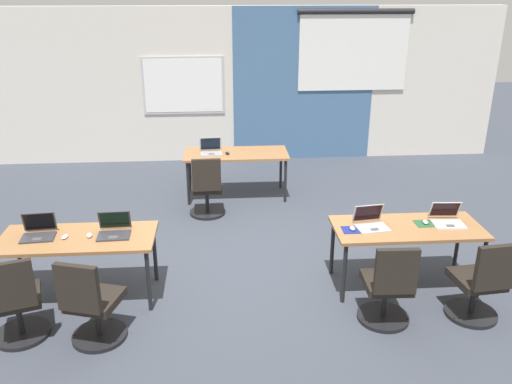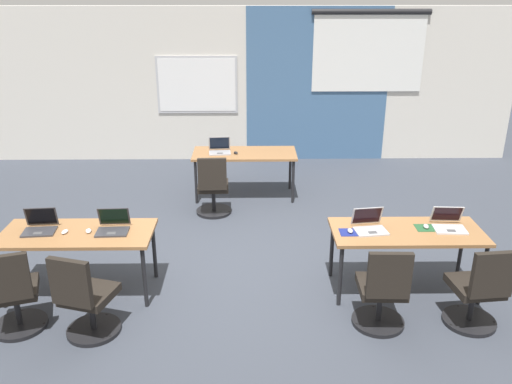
% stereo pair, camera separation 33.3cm
% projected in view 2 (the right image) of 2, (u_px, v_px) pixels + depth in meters
% --- Properties ---
extents(ground_plane, '(24.00, 24.00, 0.00)m').
position_uv_depth(ground_plane, '(244.00, 263.00, 6.41)').
color(ground_plane, '#383D47').
extents(back_wall_assembly, '(10.00, 0.27, 2.80)m').
position_uv_depth(back_wall_assembly, '(247.00, 85.00, 9.80)').
color(back_wall_assembly, silver).
rests_on(back_wall_assembly, ground).
extents(desk_near_left, '(1.60, 0.70, 0.72)m').
position_uv_depth(desk_near_left, '(77.00, 237.00, 5.59)').
color(desk_near_left, olive).
rests_on(desk_near_left, ground).
extents(desk_near_right, '(1.60, 0.70, 0.72)m').
position_uv_depth(desk_near_right, '(407.00, 235.00, 5.63)').
color(desk_near_right, olive).
rests_on(desk_near_right, ground).
extents(desk_far_center, '(1.60, 0.70, 0.72)m').
position_uv_depth(desk_far_center, '(245.00, 156.00, 8.22)').
color(desk_far_center, olive).
rests_on(desk_far_center, ground).
extents(laptop_near_left_end, '(0.35, 0.31, 0.23)m').
position_uv_depth(laptop_near_left_end, '(40.00, 226.00, 5.59)').
color(laptop_near_left_end, '#333338').
rests_on(laptop_near_left_end, desk_near_left).
extents(mouse_near_left_end, '(0.07, 0.11, 0.03)m').
position_uv_depth(mouse_near_left_end, '(65.00, 232.00, 5.54)').
color(mouse_near_left_end, silver).
rests_on(mouse_near_left_end, desk_near_left).
extents(chair_near_left_end, '(0.55, 0.60, 0.92)m').
position_uv_depth(chair_near_left_end, '(14.00, 298.00, 5.03)').
color(chair_near_left_end, black).
rests_on(chair_near_left_end, ground).
extents(laptop_near_right_inner, '(0.37, 0.34, 0.23)m').
position_uv_depth(laptop_near_right_inner, '(370.00, 226.00, 5.60)').
color(laptop_near_right_inner, '#B7B7BC').
rests_on(laptop_near_right_inner, desk_near_right).
extents(mousepad_near_right_inner, '(0.22, 0.19, 0.00)m').
position_uv_depth(mousepad_near_right_inner, '(350.00, 232.00, 5.56)').
color(mousepad_near_right_inner, navy).
rests_on(mousepad_near_right_inner, desk_near_right).
extents(mouse_near_right_inner, '(0.06, 0.10, 0.03)m').
position_uv_depth(mouse_near_right_inner, '(350.00, 231.00, 5.55)').
color(mouse_near_right_inner, '#B2B2B7').
rests_on(mouse_near_right_inner, mousepad_near_right_inner).
extents(chair_near_right_inner, '(0.52, 0.55, 0.92)m').
position_uv_depth(chair_near_right_inner, '(382.00, 294.00, 5.08)').
color(chair_near_right_inner, black).
rests_on(chair_near_right_inner, ground).
extents(laptop_far_left, '(0.35, 0.32, 0.23)m').
position_uv_depth(laptop_far_left, '(220.00, 149.00, 8.17)').
color(laptop_far_left, '#9E9EA3').
rests_on(laptop_far_left, desk_far_center).
extents(mouse_far_left, '(0.09, 0.11, 0.03)m').
position_uv_depth(mouse_far_left, '(236.00, 153.00, 8.12)').
color(mouse_far_left, black).
rests_on(mouse_far_left, desk_far_center).
extents(chair_far_left, '(0.52, 0.55, 0.92)m').
position_uv_depth(chair_far_left, '(213.00, 190.00, 7.63)').
color(chair_far_left, black).
rests_on(chair_far_left, ground).
extents(laptop_near_left_inner, '(0.34, 0.31, 0.23)m').
position_uv_depth(laptop_near_left_inner, '(113.00, 226.00, 5.59)').
color(laptop_near_left_inner, '#333338').
rests_on(laptop_near_left_inner, desk_near_left).
extents(mouse_near_left_inner, '(0.08, 0.11, 0.03)m').
position_uv_depth(mouse_near_left_inner, '(88.00, 231.00, 5.56)').
color(mouse_near_left_inner, silver).
rests_on(mouse_near_left_inner, desk_near_left).
extents(chair_near_left_inner, '(0.55, 0.60, 0.92)m').
position_uv_depth(chair_near_left_inner, '(86.00, 302.00, 4.96)').
color(chair_near_left_inner, black).
rests_on(chair_near_left_inner, ground).
extents(laptop_near_right_end, '(0.35, 0.34, 0.22)m').
position_uv_depth(laptop_near_right_end, '(449.00, 224.00, 5.65)').
color(laptop_near_right_end, silver).
rests_on(laptop_near_right_end, desk_near_right).
extents(mousepad_near_right_end, '(0.22, 0.19, 0.00)m').
position_uv_depth(mousepad_near_right_end, '(426.00, 228.00, 5.66)').
color(mousepad_near_right_end, '#23512D').
rests_on(mousepad_near_right_end, desk_near_right).
extents(mouse_near_right_end, '(0.07, 0.11, 0.03)m').
position_uv_depth(mouse_near_right_end, '(426.00, 226.00, 5.65)').
color(mouse_near_right_end, '#B2B2B7').
rests_on(mouse_near_right_end, mousepad_near_right_end).
extents(chair_near_right_end, '(0.52, 0.56, 0.92)m').
position_uv_depth(chair_near_right_end, '(478.00, 294.00, 5.09)').
color(chair_near_right_end, black).
rests_on(chair_near_right_end, ground).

